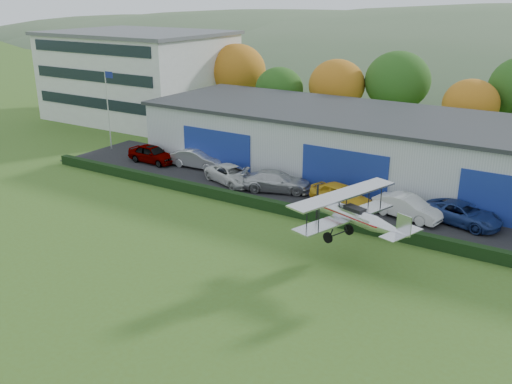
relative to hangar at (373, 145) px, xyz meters
The scene contains 16 objects.
ground 28.55m from the hangar, 100.13° to the right, with size 300.00×300.00×0.00m, color #44621F.
apron 7.72m from the hangar, 105.99° to the right, with size 48.00×9.00×0.05m, color black.
hedge 12.16m from the hangar, 99.64° to the right, with size 46.00×0.60×0.80m, color black.
hangar is the anchor object (origin of this frame).
office_block 33.84m from the hangar, 167.99° to the left, with size 20.60×15.60×10.40m.
flagpole 25.68m from the hangar, 166.49° to the right, with size 1.05×0.10×8.00m.
tree_belt 13.63m from the hangar, 108.16° to the left, with size 75.70×13.22×10.12m.
distant_hills 113.51m from the hangar, 94.79° to the left, with size 430.00×196.00×56.00m.
car_0 19.79m from the hangar, 158.18° to the right, with size 1.93×4.80×1.64m, color gray.
car_1 15.30m from the hangar, 155.38° to the right, with size 1.73×4.97×1.64m, color silver.
car_2 12.24m from the hangar, 136.76° to the right, with size 2.36×5.12×1.42m, color silver.
car_3 9.47m from the hangar, 120.81° to the right, with size 2.23×5.47×1.59m, color silver.
car_4 8.59m from the hangar, 83.93° to the right, with size 1.98×4.93×1.68m, color gold.
car_5 9.99m from the hangar, 54.53° to the right, with size 1.68×4.83×1.59m, color silver.
car_6 11.70m from the hangar, 37.68° to the right, with size 2.43×5.26×1.46m, color navy.
biplane 17.37m from the hangar, 72.22° to the right, with size 6.74×7.61×2.86m.
Camera 1 is at (21.05, -15.96, 14.80)m, focal length 39.31 mm.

